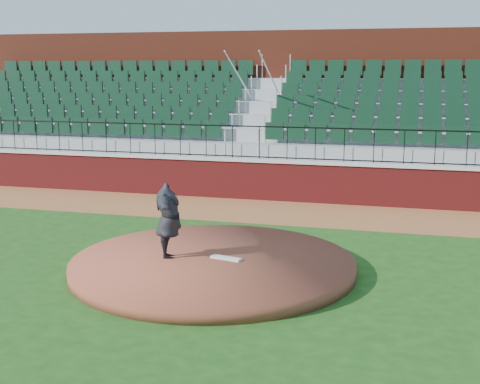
# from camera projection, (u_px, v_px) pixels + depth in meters

# --- Properties ---
(ground) EXTENTS (90.00, 90.00, 0.00)m
(ground) POSITION_uv_depth(u_px,v_px,m) (221.00, 266.00, 13.49)
(ground) COLOR #1A4413
(ground) RESTS_ON ground
(warning_track) EXTENTS (34.00, 3.20, 0.01)m
(warning_track) POSITION_uv_depth(u_px,v_px,m) (276.00, 211.00, 18.60)
(warning_track) COLOR brown
(warning_track) RESTS_ON ground
(field_wall) EXTENTS (34.00, 0.35, 1.20)m
(field_wall) POSITION_uv_depth(u_px,v_px,m) (287.00, 182.00, 20.01)
(field_wall) COLOR maroon
(field_wall) RESTS_ON ground
(wall_cap) EXTENTS (34.00, 0.45, 0.10)m
(wall_cap) POSITION_uv_depth(u_px,v_px,m) (287.00, 161.00, 19.88)
(wall_cap) COLOR #B7B7B7
(wall_cap) RESTS_ON field_wall
(wall_railing) EXTENTS (34.00, 0.05, 1.00)m
(wall_railing) POSITION_uv_depth(u_px,v_px,m) (287.00, 143.00, 19.78)
(wall_railing) COLOR black
(wall_railing) RESTS_ON wall_cap
(seating_stands) EXTENTS (34.00, 5.10, 4.60)m
(seating_stands) POSITION_uv_depth(u_px,v_px,m) (303.00, 120.00, 22.26)
(seating_stands) COLOR gray
(seating_stands) RESTS_ON ground
(concourse_wall) EXTENTS (34.00, 0.50, 5.50)m
(concourse_wall) POSITION_uv_depth(u_px,v_px,m) (315.00, 103.00, 24.83)
(concourse_wall) COLOR maroon
(concourse_wall) RESTS_ON ground
(pitchers_mound) EXTENTS (5.79, 5.79, 0.25)m
(pitchers_mound) POSITION_uv_depth(u_px,v_px,m) (213.00, 265.00, 13.15)
(pitchers_mound) COLOR brown
(pitchers_mound) RESTS_ON ground
(pitching_rubber) EXTENTS (0.68, 0.31, 0.04)m
(pitching_rubber) POSITION_uv_depth(u_px,v_px,m) (226.00, 258.00, 13.10)
(pitching_rubber) COLOR silver
(pitching_rubber) RESTS_ON pitchers_mound
(pitcher) EXTENTS (1.23, 1.97, 1.56)m
(pitcher) POSITION_uv_depth(u_px,v_px,m) (168.00, 220.00, 13.09)
(pitcher) COLOR black
(pitcher) RESTS_ON pitchers_mound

